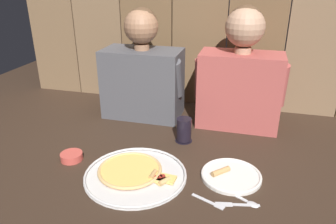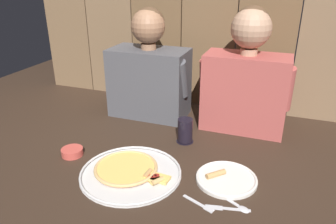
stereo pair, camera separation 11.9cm
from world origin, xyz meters
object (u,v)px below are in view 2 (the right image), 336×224
at_px(pizza_tray, 130,171).
at_px(dinner_plate, 226,179).
at_px(drinking_glass, 185,131).
at_px(dipping_bowl, 72,151).
at_px(diner_left, 149,71).
at_px(diner_right, 246,76).

height_order(pizza_tray, dinner_plate, dinner_plate).
xyz_separation_m(drinking_glass, dipping_bowl, (-0.43, -0.29, -0.04)).
bearing_deg(dinner_plate, diner_left, 137.22).
bearing_deg(diner_left, diner_right, 0.02).
bearing_deg(dipping_bowl, drinking_glass, 33.94).
distance_m(dinner_plate, diner_left, 0.76).
xyz_separation_m(drinking_glass, diner_left, (-0.29, 0.25, 0.20)).
xyz_separation_m(pizza_tray, dinner_plate, (0.37, 0.08, -0.00)).
relative_size(pizza_tray, dinner_plate, 1.70).
bearing_deg(drinking_glass, dipping_bowl, -146.06).
relative_size(dinner_plate, diner_right, 0.39).
distance_m(pizza_tray, dipping_bowl, 0.30).
xyz_separation_m(dinner_plate, dipping_bowl, (-0.68, -0.04, 0.01)).
height_order(dipping_bowl, diner_right, diner_right).
height_order(pizza_tray, diner_right, diner_right).
xyz_separation_m(dinner_plate, diner_right, (-0.01, 0.49, 0.27)).
xyz_separation_m(dinner_plate, diner_left, (-0.53, 0.49, 0.24)).
bearing_deg(pizza_tray, diner_right, 57.86).
height_order(diner_left, diner_right, diner_right).
distance_m(dinner_plate, dipping_bowl, 0.68).
height_order(dinner_plate, diner_left, diner_left).
relative_size(dinner_plate, diner_left, 0.41).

